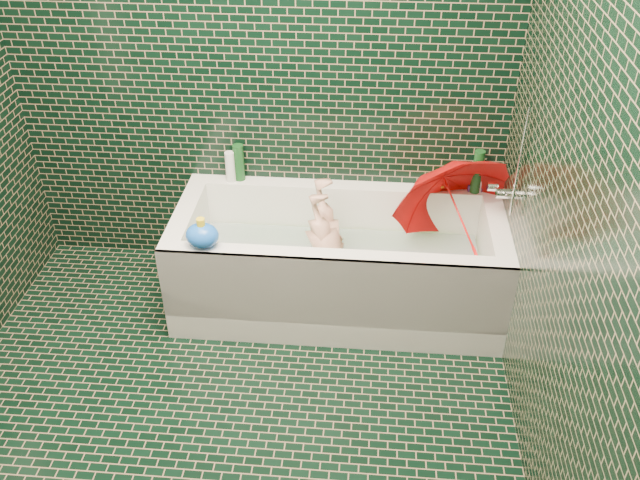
# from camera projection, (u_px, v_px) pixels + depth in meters

# --- Properties ---
(floor) EXTENTS (2.80, 2.80, 0.00)m
(floor) POSITION_uv_depth(u_px,v_px,m) (219.00, 446.00, 2.94)
(floor) COLOR black
(floor) RESTS_ON ground
(wall_back) EXTENTS (2.80, 0.00, 2.80)m
(wall_back) POSITION_uv_depth(u_px,v_px,m) (256.00, 54.00, 3.37)
(wall_back) COLOR black
(wall_back) RESTS_ON floor
(wall_right) EXTENTS (0.00, 2.80, 2.80)m
(wall_right) POSITION_uv_depth(u_px,v_px,m) (591.00, 220.00, 2.14)
(wall_right) COLOR black
(wall_right) RESTS_ON floor
(bathtub) EXTENTS (1.70, 0.75, 0.55)m
(bathtub) POSITION_uv_depth(u_px,v_px,m) (338.00, 272.00, 3.61)
(bathtub) COLOR white
(bathtub) RESTS_ON floor
(bath_mat) EXTENTS (1.35, 0.47, 0.01)m
(bath_mat) POSITION_uv_depth(u_px,v_px,m) (338.00, 278.00, 3.66)
(bath_mat) COLOR green
(bath_mat) RESTS_ON bathtub
(water) EXTENTS (1.48, 0.53, 0.00)m
(water) POSITION_uv_depth(u_px,v_px,m) (338.00, 257.00, 3.58)
(water) COLOR silver
(water) RESTS_ON bathtub
(faucet) EXTENTS (0.18, 0.19, 0.55)m
(faucet) POSITION_uv_depth(u_px,v_px,m) (509.00, 187.00, 3.24)
(faucet) COLOR silver
(faucet) RESTS_ON wall_right
(child) EXTENTS (0.89, 0.42, 0.33)m
(child) POSITION_uv_depth(u_px,v_px,m) (331.00, 258.00, 3.55)
(child) COLOR tan
(child) RESTS_ON bathtub
(umbrella) EXTENTS (0.94, 0.87, 0.98)m
(umbrella) POSITION_uv_depth(u_px,v_px,m) (460.00, 216.00, 3.44)
(umbrella) COLOR red
(umbrella) RESTS_ON bathtub
(soap_bottle_a) EXTENTS (0.10, 0.11, 0.23)m
(soap_bottle_a) POSITION_uv_depth(u_px,v_px,m) (491.00, 191.00, 3.65)
(soap_bottle_a) COLOR white
(soap_bottle_a) RESTS_ON bathtub
(soap_bottle_b) EXTENTS (0.08, 0.08, 0.17)m
(soap_bottle_b) POSITION_uv_depth(u_px,v_px,m) (475.00, 192.00, 3.63)
(soap_bottle_b) COLOR #381B67
(soap_bottle_b) RESTS_ON bathtub
(soap_bottle_c) EXTENTS (0.15, 0.15, 0.17)m
(soap_bottle_c) POSITION_uv_depth(u_px,v_px,m) (457.00, 188.00, 3.67)
(soap_bottle_c) COLOR #134219
(soap_bottle_c) RESTS_ON bathtub
(bottle_right_tall) EXTENTS (0.07, 0.07, 0.24)m
(bottle_right_tall) POSITION_uv_depth(u_px,v_px,m) (477.00, 172.00, 3.57)
(bottle_right_tall) COLOR #134219
(bottle_right_tall) RESTS_ON bathtub
(bottle_right_pump) EXTENTS (0.07, 0.07, 0.20)m
(bottle_right_pump) POSITION_uv_depth(u_px,v_px,m) (480.00, 175.00, 3.59)
(bottle_right_pump) COLOR silver
(bottle_right_pump) RESTS_ON bathtub
(bottle_left_tall) EXTENTS (0.06, 0.06, 0.21)m
(bottle_left_tall) POSITION_uv_depth(u_px,v_px,m) (239.00, 162.00, 3.69)
(bottle_left_tall) COLOR #134219
(bottle_left_tall) RESTS_ON bathtub
(bottle_left_short) EXTENTS (0.06, 0.06, 0.18)m
(bottle_left_short) POSITION_uv_depth(u_px,v_px,m) (230.00, 167.00, 3.68)
(bottle_left_short) COLOR white
(bottle_left_short) RESTS_ON bathtub
(rubber_duck) EXTENTS (0.12, 0.09, 0.09)m
(rubber_duck) POSITION_uv_depth(u_px,v_px,m) (441.00, 182.00, 3.64)
(rubber_duck) COLOR yellow
(rubber_duck) RESTS_ON bathtub
(bath_toy) EXTENTS (0.19, 0.18, 0.15)m
(bath_toy) POSITION_uv_depth(u_px,v_px,m) (202.00, 235.00, 3.18)
(bath_toy) COLOR blue
(bath_toy) RESTS_ON bathtub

